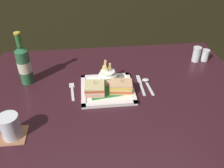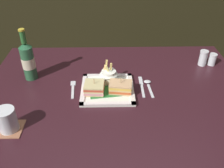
% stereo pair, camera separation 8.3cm
% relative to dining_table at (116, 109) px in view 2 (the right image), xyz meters
% --- Properties ---
extents(dining_table, '(1.27, 0.94, 0.75)m').
position_rel_dining_table_xyz_m(dining_table, '(0.00, 0.00, 0.00)').
color(dining_table, '#33161D').
rests_on(dining_table, ground_plane).
extents(square_plate, '(0.25, 0.25, 0.02)m').
position_rel_dining_table_xyz_m(square_plate, '(-0.04, 0.01, 0.11)').
color(square_plate, white).
rests_on(square_plate, dining_table).
extents(sandwich_half_left, '(0.09, 0.09, 0.07)m').
position_rel_dining_table_xyz_m(sandwich_half_left, '(-0.10, -0.01, 0.14)').
color(sandwich_half_left, '#E3B284').
rests_on(sandwich_half_left, square_plate).
extents(sandwich_half_right, '(0.11, 0.08, 0.08)m').
position_rel_dining_table_xyz_m(sandwich_half_right, '(0.02, -0.01, 0.14)').
color(sandwich_half_right, tan).
rests_on(sandwich_half_right, square_plate).
extents(fries_cup, '(0.09, 0.09, 0.11)m').
position_rel_dining_table_xyz_m(fries_cup, '(-0.04, 0.06, 0.16)').
color(fries_cup, white).
rests_on(fries_cup, square_plate).
extents(beer_bottle, '(0.06, 0.06, 0.26)m').
position_rel_dining_table_xyz_m(beer_bottle, '(-0.43, 0.13, 0.21)').
color(beer_bottle, '#2C603B').
rests_on(beer_bottle, dining_table).
extents(drink_coaster, '(0.10, 0.10, 0.00)m').
position_rel_dining_table_xyz_m(drink_coaster, '(-0.42, -0.24, 0.11)').
color(drink_coaster, '#A06647').
rests_on(drink_coaster, dining_table).
extents(water_glass, '(0.07, 0.07, 0.09)m').
position_rel_dining_table_xyz_m(water_glass, '(-0.42, -0.24, 0.15)').
color(water_glass, silver).
rests_on(water_glass, dining_table).
extents(fork, '(0.03, 0.14, 0.00)m').
position_rel_dining_table_xyz_m(fork, '(-0.21, 0.03, 0.11)').
color(fork, silver).
rests_on(fork, dining_table).
extents(knife, '(0.02, 0.17, 0.00)m').
position_rel_dining_table_xyz_m(knife, '(0.12, 0.04, 0.11)').
color(knife, silver).
rests_on(knife, dining_table).
extents(spoon, '(0.03, 0.14, 0.01)m').
position_rel_dining_table_xyz_m(spoon, '(0.16, 0.05, 0.11)').
color(spoon, silver).
rests_on(spoon, dining_table).
extents(salt_shaker, '(0.04, 0.04, 0.08)m').
position_rel_dining_table_xyz_m(salt_shaker, '(0.48, 0.24, 0.14)').
color(salt_shaker, silver).
rests_on(salt_shaker, dining_table).
extents(pepper_shaker, '(0.04, 0.04, 0.07)m').
position_rel_dining_table_xyz_m(pepper_shaker, '(0.53, 0.24, 0.13)').
color(pepper_shaker, silver).
rests_on(pepper_shaker, dining_table).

